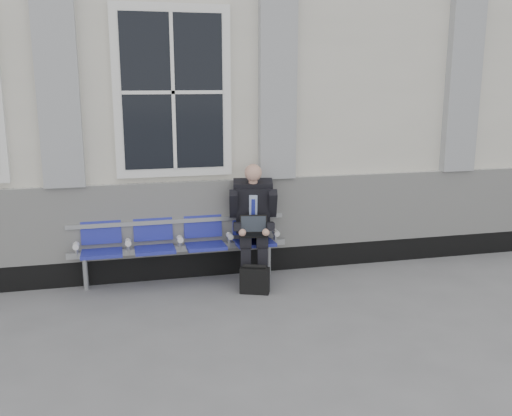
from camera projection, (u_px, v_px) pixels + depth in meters
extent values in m
plane|color=slate|center=(159.00, 329.00, 5.59)|extent=(70.00, 70.00, 0.00)
cube|color=silver|center=(136.00, 100.00, 8.44)|extent=(14.00, 4.00, 4.20)
cube|color=black|center=(149.00, 268.00, 6.95)|extent=(14.00, 0.10, 0.30)
cube|color=silver|center=(147.00, 220.00, 6.81)|extent=(14.00, 0.08, 0.90)
cube|color=#9A9C9F|center=(57.00, 79.00, 6.22)|extent=(0.45, 0.14, 2.40)
cube|color=#9A9C9F|center=(278.00, 79.00, 6.79)|extent=(0.45, 0.14, 2.40)
cube|color=#9A9C9F|center=(463.00, 79.00, 7.37)|extent=(0.45, 0.14, 2.40)
cube|color=white|center=(173.00, 92.00, 6.56)|extent=(1.35, 0.10, 1.95)
cube|color=black|center=(173.00, 92.00, 6.51)|extent=(1.15, 0.02, 1.75)
cube|color=#9EA0A3|center=(180.00, 248.00, 6.81)|extent=(2.60, 0.07, 0.07)
cube|color=#9EA0A3|center=(178.00, 221.00, 6.86)|extent=(2.60, 0.05, 0.05)
cylinder|color=#9EA0A3|center=(86.00, 274.00, 6.61)|extent=(0.06, 0.06, 0.39)
cylinder|color=#9EA0A3|center=(269.00, 260.00, 7.12)|extent=(0.06, 0.06, 0.39)
cube|color=#1C2295|center=(102.00, 253.00, 6.52)|extent=(0.46, 0.42, 0.07)
cube|color=#1C2295|center=(101.00, 227.00, 6.66)|extent=(0.46, 0.10, 0.40)
cube|color=#1C2295|center=(155.00, 250.00, 6.66)|extent=(0.46, 0.42, 0.07)
cube|color=#1C2295|center=(153.00, 224.00, 6.80)|extent=(0.46, 0.10, 0.40)
cube|color=#1C2295|center=(206.00, 246.00, 6.80)|extent=(0.46, 0.42, 0.07)
cube|color=#1C2295|center=(203.00, 221.00, 6.94)|extent=(0.46, 0.10, 0.40)
cube|color=#1C2295|center=(254.00, 243.00, 6.94)|extent=(0.46, 0.42, 0.07)
cube|color=#1C2295|center=(250.00, 218.00, 7.08)|extent=(0.46, 0.10, 0.40)
cylinder|color=white|center=(76.00, 246.00, 6.46)|extent=(0.07, 0.12, 0.07)
cylinder|color=white|center=(128.00, 242.00, 6.60)|extent=(0.07, 0.12, 0.07)
cylinder|color=white|center=(180.00, 239.00, 6.74)|extent=(0.07, 0.12, 0.07)
cylinder|color=white|center=(230.00, 236.00, 6.88)|extent=(0.07, 0.12, 0.07)
cylinder|color=white|center=(276.00, 233.00, 7.01)|extent=(0.07, 0.12, 0.07)
cube|color=black|center=(246.00, 285.00, 6.66)|extent=(0.16, 0.27, 0.09)
cube|color=black|center=(263.00, 285.00, 6.67)|extent=(0.16, 0.27, 0.09)
cube|color=black|center=(246.00, 267.00, 6.68)|extent=(0.14, 0.15, 0.47)
cube|color=black|center=(262.00, 267.00, 6.68)|extent=(0.14, 0.15, 0.47)
cube|color=black|center=(245.00, 238.00, 6.82)|extent=(0.22, 0.46, 0.14)
cube|color=black|center=(262.00, 238.00, 6.83)|extent=(0.22, 0.46, 0.14)
cube|color=black|center=(253.00, 208.00, 6.94)|extent=(0.47, 0.41, 0.62)
cube|color=silver|center=(253.00, 209.00, 6.82)|extent=(0.11, 0.11, 0.35)
cube|color=#222CA2|center=(253.00, 210.00, 6.82)|extent=(0.06, 0.08, 0.29)
cube|color=black|center=(253.00, 185.00, 6.85)|extent=(0.51, 0.32, 0.14)
cylinder|color=tan|center=(253.00, 180.00, 6.79)|extent=(0.11, 0.11, 0.10)
sphere|color=tan|center=(253.00, 173.00, 6.71)|extent=(0.21, 0.21, 0.21)
cube|color=black|center=(234.00, 204.00, 6.82)|extent=(0.15, 0.29, 0.36)
cube|color=black|center=(273.00, 203.00, 6.84)|extent=(0.15, 0.29, 0.36)
cube|color=black|center=(237.00, 226.00, 6.70)|extent=(0.15, 0.32, 0.14)
cube|color=black|center=(270.00, 226.00, 6.72)|extent=(0.15, 0.32, 0.14)
sphere|color=tan|center=(242.00, 233.00, 6.58)|extent=(0.09, 0.09, 0.09)
sphere|color=tan|center=(266.00, 232.00, 6.59)|extent=(0.09, 0.09, 0.09)
cube|color=black|center=(254.00, 235.00, 6.67)|extent=(0.36, 0.28, 0.02)
cube|color=black|center=(253.00, 224.00, 6.76)|extent=(0.33, 0.15, 0.21)
cube|color=black|center=(254.00, 224.00, 6.75)|extent=(0.30, 0.12, 0.18)
cube|color=black|center=(255.00, 281.00, 6.51)|extent=(0.36, 0.25, 0.30)
cylinder|color=black|center=(255.00, 267.00, 6.47)|extent=(0.26, 0.15, 0.05)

